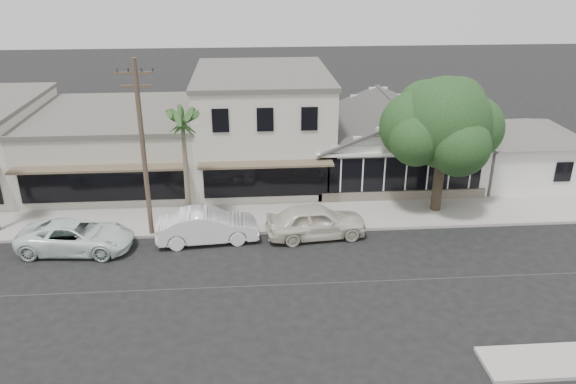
{
  "coord_description": "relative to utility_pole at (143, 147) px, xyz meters",
  "views": [
    {
      "loc": [
        -3.97,
        -20.91,
        13.19
      ],
      "look_at": [
        -1.95,
        6.0,
        1.86
      ],
      "focal_mm": 35.0,
      "sensor_mm": 36.0,
      "label": 1
    }
  ],
  "objects": [
    {
      "name": "car_2",
      "position": [
        -3.35,
        -1.31,
        -4.04
      ],
      "size": [
        5.61,
        2.97,
        1.5
      ],
      "primitive_type": "imported",
      "rotation": [
        0.0,
        0.0,
        1.48
      ],
      "color": "white",
      "rests_on": "ground"
    },
    {
      "name": "utility_pole",
      "position": [
        0.0,
        0.0,
        0.0
      ],
      "size": [
        1.8,
        0.24,
        9.0
      ],
      "color": "brown",
      "rests_on": "ground"
    },
    {
      "name": "side_cottage",
      "position": [
        22.2,
        6.3,
        -3.29
      ],
      "size": [
        6.0,
        6.0,
        3.0
      ],
      "primitive_type": "cube",
      "color": "silver",
      "rests_on": "ground"
    },
    {
      "name": "shade_tree",
      "position": [
        15.35,
        2.03,
        0.19
      ],
      "size": [
        6.82,
        6.17,
        7.57
      ],
      "rotation": [
        0.0,
        0.0,
        0.16
      ],
      "color": "#3F3326",
      "rests_on": "ground"
    },
    {
      "name": "corner_shop",
      "position": [
        14.0,
        7.27,
        -2.17
      ],
      "size": [
        10.4,
        8.6,
        5.1
      ],
      "color": "silver",
      "rests_on": "ground"
    },
    {
      "name": "ground",
      "position": [
        9.0,
        -5.2,
        -4.79
      ],
      "size": [
        140.0,
        140.0,
        0.0
      ],
      "primitive_type": "plane",
      "color": "black",
      "rests_on": "ground"
    },
    {
      "name": "palm_east",
      "position": [
        1.89,
        0.58,
        1.05
      ],
      "size": [
        2.82,
        2.82,
        6.84
      ],
      "color": "#726651",
      "rests_on": "ground"
    },
    {
      "name": "row_building_near",
      "position": [
        6.0,
        8.3,
        -1.54
      ],
      "size": [
        8.0,
        10.0,
        6.5
      ],
      "primitive_type": "cube",
      "color": "beige",
      "rests_on": "ground"
    },
    {
      "name": "row_building_midnear",
      "position": [
        -3.0,
        8.3,
        -2.69
      ],
      "size": [
        10.0,
        10.0,
        4.2
      ],
      "primitive_type": "cube",
      "color": "beige",
      "rests_on": "ground"
    },
    {
      "name": "sidewalk_north",
      "position": [
        1.0,
        1.55,
        -4.71
      ],
      "size": [
        90.0,
        3.5,
        0.15
      ],
      "primitive_type": "cube",
      "color": "#9E9991",
      "rests_on": "ground"
    },
    {
      "name": "car_1",
      "position": [
        2.9,
        -0.81,
        -3.96
      ],
      "size": [
        5.18,
        2.22,
        1.66
      ],
      "primitive_type": "imported",
      "rotation": [
        0.0,
        0.0,
        1.66
      ],
      "color": "white",
      "rests_on": "ground"
    },
    {
      "name": "car_0",
      "position": [
        8.36,
        -0.73,
        -3.93
      ],
      "size": [
        5.24,
        2.55,
        1.72
      ],
      "primitive_type": "imported",
      "rotation": [
        0.0,
        0.0,
        1.67
      ],
      "color": "silver",
      "rests_on": "ground"
    }
  ]
}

